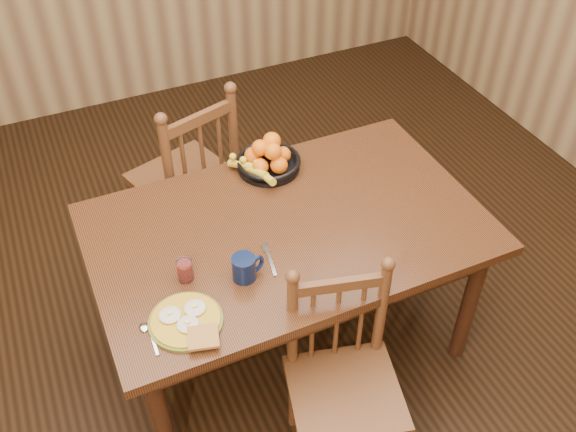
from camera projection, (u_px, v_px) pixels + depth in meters
name	position (u px, v px, depth m)	size (l,w,h in m)	color
room	(288.00, 98.00, 2.22)	(4.52, 5.02, 2.72)	black
dining_table	(288.00, 240.00, 2.68)	(1.60, 1.00, 0.75)	black
chair_far	(188.00, 179.00, 3.25)	(0.57, 0.56, 1.02)	#4B2616
chair_near	(343.00, 382.00, 2.42)	(0.50, 0.48, 0.91)	#4B2616
breakfast_plate	(187.00, 321.00, 2.24)	(0.26, 0.30, 0.04)	#59601E
fork	(269.00, 257.00, 2.48)	(0.05, 0.18, 0.00)	silver
spoon	(147.00, 332.00, 2.21)	(0.04, 0.16, 0.01)	silver
coffee_mug	(245.00, 267.00, 2.37)	(0.13, 0.09, 0.10)	#091434
juice_glass	(185.00, 271.00, 2.37)	(0.06, 0.06, 0.09)	silver
fruit_bowl	(267.00, 159.00, 2.86)	(0.32, 0.32, 0.17)	black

